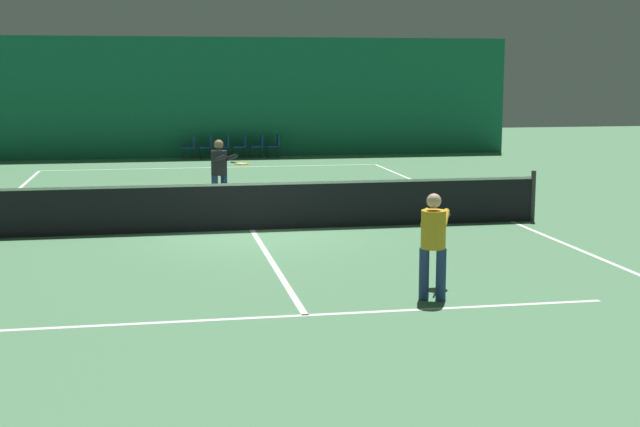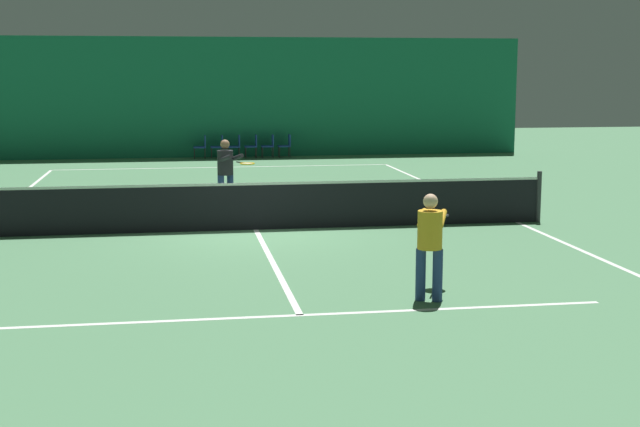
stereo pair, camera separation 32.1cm
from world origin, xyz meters
The scene contains 16 objects.
ground_plane centered at (0.00, 0.00, 0.00)m, with size 60.00×60.00×0.00m, color #4C7F56.
backdrop_curtain centered at (0.00, 15.56, 2.19)m, with size 23.00×0.12×4.37m.
court_line_baseline_far centered at (0.00, 11.90, 0.00)m, with size 11.00×0.10×0.00m.
court_line_service_far centered at (0.00, 6.40, 0.00)m, with size 8.25×0.10×0.00m.
court_line_service_near centered at (0.00, -6.40, 0.00)m, with size 8.25×0.10×0.00m.
court_line_sideline_right centered at (5.50, 0.00, 0.00)m, with size 0.10×23.80×0.00m.
court_line_centre centered at (0.00, 0.00, 0.00)m, with size 0.10×12.80×0.00m.
tennis_net centered at (0.00, 0.00, 0.51)m, with size 12.00×0.10×1.07m.
player_near centered at (1.88, -5.90, 0.87)m, with size 0.81×1.30×1.49m.
player_far centered at (-0.41, 2.90, 0.93)m, with size 0.91×1.33×1.59m.
courtside_chair_0 centered at (-0.61, 15.01, 0.49)m, with size 0.44×0.44×0.84m.
courtside_chair_1 centered at (0.01, 15.01, 0.49)m, with size 0.44×0.44×0.84m.
courtside_chair_2 centered at (0.63, 15.01, 0.49)m, with size 0.44×0.44×0.84m.
courtside_chair_3 centered at (1.24, 15.01, 0.49)m, with size 0.44×0.44×0.84m.
courtside_chair_4 centered at (1.86, 15.01, 0.49)m, with size 0.44×0.44×0.84m.
courtside_chair_5 centered at (2.48, 15.01, 0.49)m, with size 0.44×0.44×0.84m.
Camera 1 is at (-1.85, -17.44, 3.13)m, focal length 50.00 mm.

